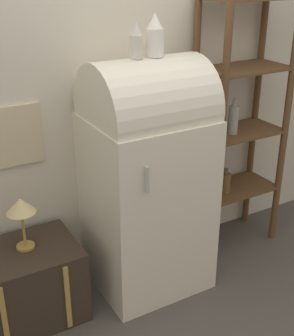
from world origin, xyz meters
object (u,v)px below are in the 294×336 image
refrigerator (147,175)px  suitcase_trunk (25,284)px  desk_lamp (21,209)px  vase_left (136,42)px  vase_center (155,36)px

refrigerator → suitcase_trunk: 1.02m
desk_lamp → refrigerator: bearing=-4.6°
suitcase_trunk → desk_lamp: size_ratio=2.03×
suitcase_trunk → vase_left: bearing=-2.8°
vase_left → desk_lamp: 1.16m
refrigerator → vase_center: bearing=3.8°
vase_left → refrigerator: bearing=-0.8°
vase_center → vase_left: bearing=-178.8°
refrigerator → vase_left: vase_left is taller
refrigerator → vase_left: size_ratio=7.67×
suitcase_trunk → desk_lamp: desk_lamp is taller
suitcase_trunk → vase_left: (0.77, -0.04, 1.40)m
suitcase_trunk → vase_center: 1.68m
vase_left → desk_lamp: size_ratio=0.61×
suitcase_trunk → desk_lamp: bearing=31.3°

